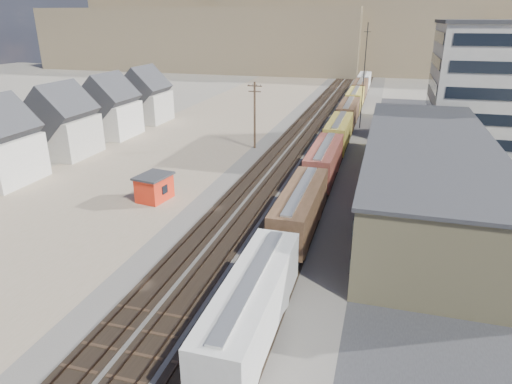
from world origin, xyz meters
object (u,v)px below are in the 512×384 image
(parked_car_blue, at_px, (476,138))
(maintenance_shed, at_px, (154,187))
(freight_train, at_px, (344,121))
(utility_pole_north, at_px, (255,114))

(parked_car_blue, bearing_deg, maintenance_shed, 178.01)
(freight_train, relative_size, utility_pole_north, 11.97)
(maintenance_shed, relative_size, parked_car_blue, 0.75)
(utility_pole_north, relative_size, maintenance_shed, 2.29)
(freight_train, distance_m, maintenance_shed, 37.49)
(freight_train, height_order, utility_pole_north, utility_pole_north)
(maintenance_shed, distance_m, parked_car_blue, 52.31)
(freight_train, height_order, maintenance_shed, freight_train)
(utility_pole_north, bearing_deg, maintenance_shed, -101.24)
(freight_train, height_order, parked_car_blue, freight_train)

